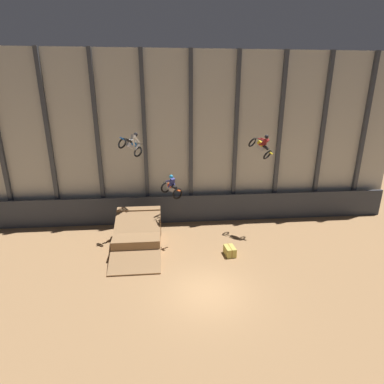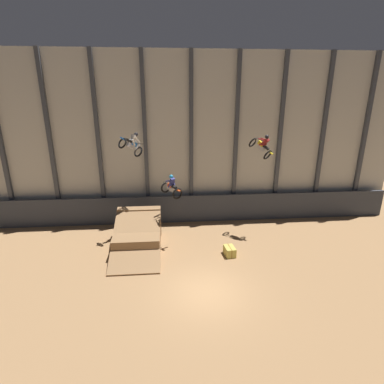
% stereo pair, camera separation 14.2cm
% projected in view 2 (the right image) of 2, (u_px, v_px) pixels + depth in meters
% --- Properties ---
extents(ground_plane, '(60.00, 60.00, 0.00)m').
position_uv_depth(ground_plane, '(206.00, 292.00, 15.25)').
color(ground_plane, '#9E754C').
extents(arena_back_wall, '(32.00, 0.40, 12.57)m').
position_uv_depth(arena_back_wall, '(191.00, 141.00, 22.37)').
color(arena_back_wall, beige).
rests_on(arena_back_wall, ground_plane).
extents(lower_barrier, '(31.36, 0.20, 2.15)m').
position_uv_depth(lower_barrier, '(192.00, 209.00, 23.38)').
color(lower_barrier, '#383D47').
rests_on(lower_barrier, ground_plane).
extents(dirt_ramp, '(2.97, 5.27, 2.23)m').
position_uv_depth(dirt_ramp, '(138.00, 235.00, 19.72)').
color(dirt_ramp, '#966F48').
rests_on(dirt_ramp, ground_plane).
extents(rider_bike_left_air, '(1.72, 1.68, 1.68)m').
position_uv_depth(rider_bike_left_air, '(132.00, 144.00, 19.40)').
color(rider_bike_left_air, black).
extents(rider_bike_center_air, '(1.42, 1.73, 1.47)m').
position_uv_depth(rider_bike_center_air, '(171.00, 187.00, 19.31)').
color(rider_bike_center_air, black).
extents(rider_bike_right_air, '(1.64, 1.75, 1.69)m').
position_uv_depth(rider_bike_right_air, '(262.00, 146.00, 20.00)').
color(rider_bike_right_air, black).
extents(hay_bale_trackside, '(0.69, 0.96, 0.57)m').
position_uv_depth(hay_bale_trackside, '(230.00, 251.00, 18.63)').
color(hay_bale_trackside, '#CCB751').
rests_on(hay_bale_trackside, ground_plane).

